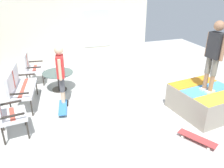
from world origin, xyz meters
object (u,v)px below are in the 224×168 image
object	(u,v)px
person_watching	(61,72)
patio_table	(58,78)
patio_chair_by_wall	(5,111)
person_skater	(214,52)
patio_chair_near_house	(31,65)
skateboard_spare	(197,139)
patio_bench	(18,85)
skateboard_by_bench	(63,108)
skate_ramp	(205,100)

from	to	relation	value
person_watching	patio_table	bearing A→B (deg)	0.26
patio_chair_by_wall	person_skater	bearing A→B (deg)	-97.56
person_skater	patio_chair_near_house	bearing A→B (deg)	50.02
patio_chair_by_wall	skateboard_spare	world-z (taller)	patio_chair_by_wall
patio_chair_by_wall	person_skater	world-z (taller)	person_skater
patio_bench	patio_table	distance (m)	1.27
patio_chair_near_house	skateboard_by_bench	bearing A→B (deg)	-161.30
skateboard_spare	patio_bench	bearing A→B (deg)	51.46
patio_chair_near_house	patio_table	size ratio (longest dim) A/B	1.13
person_skater	skateboard_spare	xyz separation A→B (m)	(-0.86, 0.82, -1.52)
patio_table	skateboard_by_bench	world-z (taller)	patio_table
patio_bench	skateboard_by_bench	distance (m)	1.30
patio_bench	skateboard_spare	world-z (taller)	patio_bench
patio_table	patio_chair_by_wall	bearing A→B (deg)	147.04
person_skater	skateboard_by_bench	world-z (taller)	person_skater
patio_chair_near_house	person_skater	world-z (taller)	person_skater
patio_chair_near_house	skateboard_by_bench	size ratio (longest dim) A/B	1.24
skateboard_spare	patio_table	bearing A→B (deg)	35.15
person_watching	person_skater	world-z (taller)	person_skater
patio_table	skateboard_spare	xyz separation A→B (m)	(-3.42, -2.41, -0.32)
skate_ramp	person_skater	bearing A→B (deg)	134.68
patio_chair_near_house	skateboard_by_bench	world-z (taller)	patio_chair_near_house
skate_ramp	skateboard_spare	bearing A→B (deg)	136.01
patio_chair_near_house	patio_chair_by_wall	xyz separation A→B (m)	(-2.74, 0.53, 0.00)
patio_bench	person_skater	xyz separation A→B (m)	(-1.92, -4.30, 0.99)
skate_ramp	patio_chair_near_house	bearing A→B (deg)	51.73
patio_chair_by_wall	skateboard_by_bench	distance (m)	1.50
patio_chair_near_house	patio_chair_by_wall	size ratio (longest dim) A/B	1.00
patio_bench	person_watching	xyz separation A→B (m)	(-0.30, -1.08, 0.32)
patio_table	skateboard_spare	world-z (taller)	patio_table
patio_bench	patio_table	bearing A→B (deg)	-58.75
skate_ramp	patio_chair_by_wall	xyz separation A→B (m)	(0.49, 4.62, 0.29)
patio_chair_near_house	person_skater	distance (m)	5.29
skateboard_by_bench	patio_chair_near_house	bearing A→B (deg)	18.70
patio_chair_near_house	person_watching	size ratio (longest dim) A/B	0.63
skate_ramp	patio_chair_near_house	world-z (taller)	patio_chair_near_house
person_skater	skate_ramp	bearing A→B (deg)	-45.32
skate_ramp	skateboard_spare	world-z (taller)	skate_ramp
patio_chair_near_house	skateboard_by_bench	xyz separation A→B (m)	(-2.04, -0.69, -0.53)
skate_ramp	patio_table	distance (m)	4.15
skate_ramp	patio_bench	bearing A→B (deg)	67.75
person_watching	patio_bench	bearing A→B (deg)	74.55
patio_chair_near_house	patio_chair_by_wall	bearing A→B (deg)	169.14
patio_table	person_skater	distance (m)	4.30
person_skater	skateboard_by_bench	size ratio (longest dim) A/B	2.01
person_watching	skateboard_spare	size ratio (longest dim) A/B	2.02
patio_table	person_watching	bearing A→B (deg)	-179.74
person_watching	patio_chair_near_house	bearing A→B (deg)	23.67
person_watching	patio_chair_by_wall	bearing A→B (deg)	128.57
patio_table	skateboard_by_bench	xyz separation A→B (m)	(-1.26, 0.06, -0.32)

